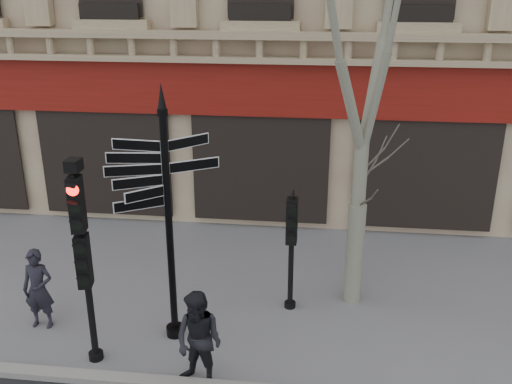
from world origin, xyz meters
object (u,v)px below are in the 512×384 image
fingerpost (166,175)px  traffic_signal_main (82,239)px  pedestrian_a (38,289)px  pedestrian_b (199,341)px  traffic_signal_secondary (292,233)px  plane_tree (371,7)px

fingerpost → traffic_signal_main: 1.65m
pedestrian_a → pedestrian_b: 3.50m
traffic_signal_main → traffic_signal_secondary: (3.17, 2.01, -0.64)m
traffic_signal_main → pedestrian_a: size_ratio=2.30×
traffic_signal_main → pedestrian_b: traffic_signal_main is taller
traffic_signal_main → plane_tree: plane_tree is taller
traffic_signal_secondary → plane_tree: 4.20m
plane_tree → traffic_signal_main: bearing=-151.1°
fingerpost → traffic_signal_main: fingerpost is taller
traffic_signal_secondary → pedestrian_b: 2.88m
pedestrian_a → traffic_signal_secondary: bearing=12.5°
traffic_signal_main → plane_tree: 6.03m
pedestrian_a → pedestrian_b: size_ratio=0.93×
fingerpost → plane_tree: size_ratio=0.57×
plane_tree → traffic_signal_secondary: bearing=-161.6°
traffic_signal_main → pedestrian_a: traffic_signal_main is taller
fingerpost → traffic_signal_main: bearing=-164.8°
traffic_signal_main → traffic_signal_secondary: size_ratio=1.54×
plane_tree → pedestrian_b: bearing=-130.8°
traffic_signal_main → plane_tree: size_ratio=0.45×
traffic_signal_main → pedestrian_a: 2.17m
traffic_signal_secondary → pedestrian_a: traffic_signal_secondary is taller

